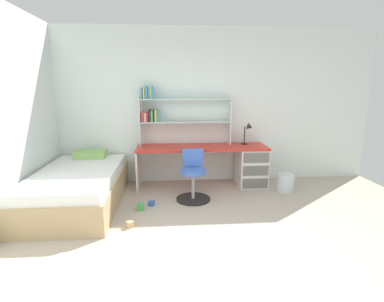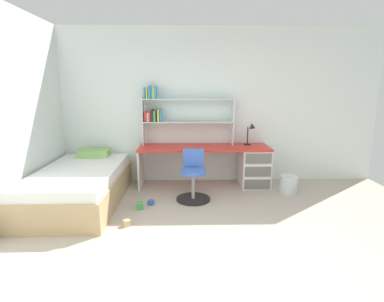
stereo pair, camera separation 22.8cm
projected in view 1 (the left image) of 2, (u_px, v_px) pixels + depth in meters
The scene contains 11 objects.
ground_plane at pixel (236, 265), 2.89m from camera, with size 6.13×6.43×0.02m, color #B2A393.
room_shell at pixel (115, 114), 3.81m from camera, with size 6.13×6.43×2.71m.
desk at pixel (236, 162), 5.17m from camera, with size 2.23×0.61×0.70m.
bookshelf_hutch at pixel (172, 112), 5.08m from camera, with size 1.58×0.22×1.02m.
desk_lamp at pixel (249, 130), 5.16m from camera, with size 0.20×0.17×0.38m.
swivel_chair at pixel (193, 181), 4.51m from camera, with size 0.52×0.52×0.77m.
bed_platform at pixel (79, 187), 4.31m from camera, with size 1.16×2.08×0.65m.
waste_bin at pixel (286, 183), 4.89m from camera, with size 0.28×0.28×0.29m, color silver.
toy_block_blue_0 at pixel (151, 203), 4.32m from camera, with size 0.07×0.07×0.07m, color #3860B7.
toy_block_green_1 at pixel (140, 207), 4.16m from camera, with size 0.10×0.10×0.10m, color #479E51.
toy_block_natural_2 at pixel (130, 224), 3.65m from camera, with size 0.08×0.08×0.08m, color tan.
Camera 1 is at (-0.64, -2.54, 1.70)m, focal length 27.61 mm.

